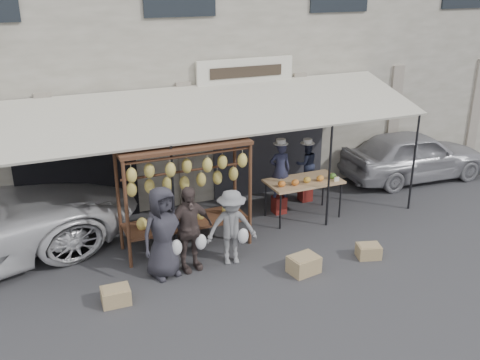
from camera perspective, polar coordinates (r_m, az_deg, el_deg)
The scene contains 16 objects.
ground_plane at distance 10.24m, azimuth 0.51°, elevation -9.83°, with size 90.00×90.00×0.00m, color #2D2D30.
shophouse at distance 15.04m, azimuth -9.79°, elevation 14.65°, with size 24.00×6.15×7.30m.
awning at distance 11.23m, azimuth -4.13°, elevation 7.20°, with size 10.00×2.35×2.92m.
banana_rack at distance 10.52m, azimuth -5.91°, elevation 0.42°, with size 2.60×0.90×2.24m.
produce_table at distance 12.17m, azimuth 6.87°, elevation -0.23°, with size 1.70×0.90×1.04m.
vendor_left at distance 12.28m, azimuth 4.29°, elevation 1.07°, with size 0.48×0.32×1.33m, color #262943.
vendor_right at distance 13.07m, azimuth 7.12°, elevation 1.71°, with size 0.54×0.42×1.12m, color #22283D.
customer_left at distance 9.84m, azimuth -8.20°, elevation -5.57°, with size 0.86×0.56×1.76m, color #2C2B33.
customer_mid at distance 10.01m, azimuth -5.52°, elevation -5.22°, with size 0.99×0.41×1.68m, color #493B38.
customer_right at distance 10.22m, azimuth -0.91°, elevation -5.07°, with size 0.98×0.56×1.51m, color slate.
stool_left at distance 12.60m, azimuth 4.19°, elevation -2.63°, with size 0.29×0.29×0.40m, color maroon.
stool_right at distance 13.34m, azimuth 6.97°, elevation -1.36°, with size 0.28×0.28×0.40m, color maroon.
crate_near_a at distance 10.23m, azimuth 6.81°, elevation -8.93°, with size 0.55×0.42×0.33m, color tan.
crate_near_b at distance 10.98m, azimuth 13.55°, elevation -7.39°, with size 0.45×0.34×0.27m, color tan.
crate_far at distance 9.55m, azimuth -13.10°, elevation -11.94°, with size 0.48×0.36×0.29m, color tan.
sedan at distance 15.25m, azimuth 18.05°, elevation 2.57°, with size 1.61×4.00×1.36m, color #9B9BA0.
Camera 1 is at (-3.55, -8.03, 5.26)m, focal length 40.00 mm.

